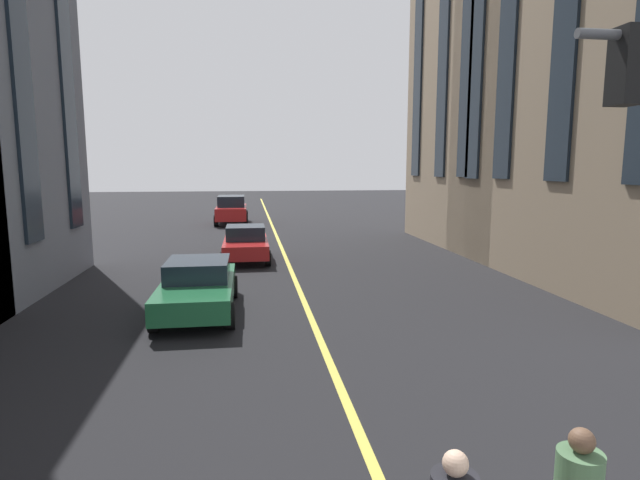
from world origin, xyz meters
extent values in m
cube|color=#D8C64C|center=(20.00, 0.00, 0.00)|extent=(80.00, 0.16, 0.01)
cube|color=#B21E1E|center=(19.51, 1.64, 0.57)|extent=(3.90, 1.75, 0.55)
cube|color=#19232D|center=(19.71, 1.64, 1.12)|extent=(1.64, 1.54, 0.55)
cylinder|color=black|center=(18.23, 0.80, 0.30)|extent=(0.60, 0.21, 0.60)
cylinder|color=black|center=(18.23, 2.48, 0.30)|extent=(0.60, 0.21, 0.60)
cylinder|color=black|center=(20.80, 0.80, 0.30)|extent=(0.60, 0.21, 0.60)
cylinder|color=black|center=(20.80, 2.48, 0.30)|extent=(0.60, 0.21, 0.60)
cube|color=#B21E1E|center=(33.13, 2.62, 0.78)|extent=(4.70, 1.95, 0.80)
cube|color=#19232D|center=(33.13, 2.62, 1.53)|extent=(2.58, 1.72, 0.70)
cylinder|color=black|center=(31.57, 1.69, 0.38)|extent=(0.76, 0.27, 0.76)
cylinder|color=black|center=(31.57, 3.56, 0.38)|extent=(0.76, 0.27, 0.76)
cylinder|color=black|center=(34.68, 1.69, 0.38)|extent=(0.76, 0.27, 0.76)
cylinder|color=black|center=(34.68, 3.56, 0.38)|extent=(0.76, 0.27, 0.76)
cube|color=#1E6038|center=(12.14, 2.85, 0.59)|extent=(4.40, 1.80, 0.55)
cube|color=#19232D|center=(12.36, 2.85, 1.12)|extent=(1.85, 1.58, 0.50)
cylinder|color=black|center=(10.69, 1.98, 0.32)|extent=(0.64, 0.22, 0.64)
cylinder|color=black|center=(10.69, 3.71, 0.32)|extent=(0.64, 0.22, 0.64)
cylinder|color=black|center=(13.59, 1.98, 0.32)|extent=(0.64, 0.22, 0.64)
cylinder|color=black|center=(13.59, 3.71, 0.32)|extent=(0.64, 0.22, 0.64)
sphere|color=brown|center=(2.62, -1.19, 1.53)|extent=(0.21, 0.21, 0.21)
sphere|color=beige|center=(2.53, -0.05, 1.48)|extent=(0.21, 0.21, 0.21)
cube|color=black|center=(4.68, -2.96, 4.95)|extent=(0.36, 0.30, 0.90)
sphere|color=red|center=(4.68, -2.96, 5.25)|extent=(0.18, 0.18, 0.18)
sphere|color=gold|center=(4.68, -2.96, 4.95)|extent=(0.18, 0.18, 0.18)
sphere|color=green|center=(4.68, -2.96, 4.65)|extent=(0.18, 0.18, 0.18)
cube|color=#19232D|center=(14.03, 7.45, 6.30)|extent=(1.10, 0.10, 9.20)
cube|color=#19232D|center=(17.58, 7.45, 6.30)|extent=(1.10, 0.10, 9.20)
cube|color=#19232D|center=(25.48, -7.45, 12.30)|extent=(1.10, 0.10, 17.98)
camera|label=1|loc=(-0.92, 1.51, 3.77)|focal=28.30mm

